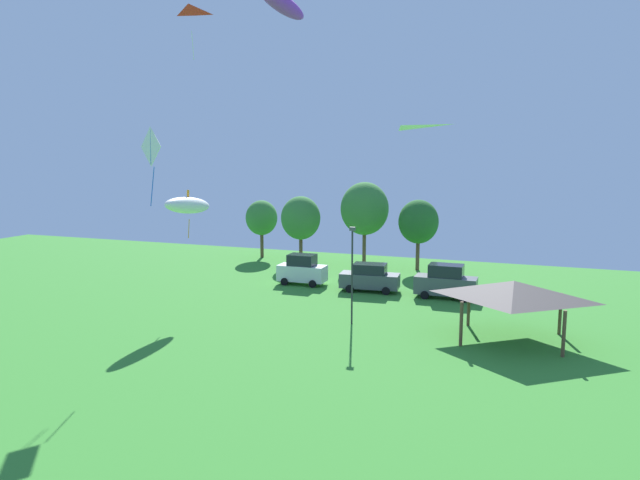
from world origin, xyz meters
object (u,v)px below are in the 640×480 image
(light_post_0, at_px, (352,270))
(parked_car_second_from_left, at_px, (370,278))
(parked_car_leftmost, at_px, (302,270))
(park_pavilion, at_px, (514,289))
(kite_flying_2, at_px, (151,149))
(treeline_tree_2, at_px, (365,209))
(kite_flying_0, at_px, (188,205))
(kite_flying_1, at_px, (282,4))
(treeline_tree_3, at_px, (418,222))
(kite_flying_3, at_px, (189,16))
(treeline_tree_1, at_px, (301,218))
(kite_flying_4, at_px, (455,152))
(treeline_tree_0, at_px, (262,218))
(parked_car_third_from_left, at_px, (446,282))

(light_post_0, bearing_deg, parked_car_second_from_left, 98.13)
(parked_car_leftmost, relative_size, park_pavilion, 0.58)
(kite_flying_2, bearing_deg, parked_car_second_from_left, 61.08)
(park_pavilion, distance_m, treeline_tree_2, 24.77)
(kite_flying_0, relative_size, kite_flying_1, 1.52)
(kite_flying_1, relative_size, treeline_tree_2, 0.42)
(treeline_tree_3, bearing_deg, kite_flying_3, -130.79)
(kite_flying_2, relative_size, treeline_tree_1, 0.66)
(treeline_tree_1, bearing_deg, park_pavilion, -41.23)
(kite_flying_3, xyz_separation_m, park_pavilion, (23.43, -2.83, -17.96))
(kite_flying_3, height_order, parked_car_leftmost, kite_flying_3)
(kite_flying_4, bearing_deg, kite_flying_1, 134.89)
(kite_flying_0, height_order, kite_flying_3, kite_flying_3)
(treeline_tree_3, bearing_deg, parked_car_leftmost, -129.96)
(treeline_tree_0, relative_size, treeline_tree_1, 0.90)
(kite_flying_2, bearing_deg, treeline_tree_2, 78.63)
(kite_flying_3, bearing_deg, parked_car_leftmost, 48.07)
(parked_car_third_from_left, bearing_deg, kite_flying_1, -102.63)
(park_pavilion, bearing_deg, kite_flying_0, -178.80)
(kite_flying_0, bearing_deg, kite_flying_1, -41.64)
(parked_car_leftmost, xyz_separation_m, treeline_tree_0, (-9.09, 10.88, 3.04))
(kite_flying_3, xyz_separation_m, treeline_tree_2, (8.72, 16.93, -15.31))
(parked_car_leftmost, bearing_deg, park_pavilion, -29.78)
(parked_car_second_from_left, xyz_separation_m, parked_car_third_from_left, (6.10, -0.16, 0.15))
(kite_flying_2, xyz_separation_m, kite_flying_3, (-3.37, 9.68, 9.79))
(light_post_0, bearing_deg, treeline_tree_3, 88.03)
(kite_flying_0, bearing_deg, parked_car_second_from_left, 42.01)
(kite_flying_3, relative_size, treeline_tree_3, 0.50)
(parked_car_leftmost, height_order, parked_car_second_from_left, parked_car_leftmost)
(kite_flying_1, bearing_deg, kite_flying_4, -45.11)
(kite_flying_3, bearing_deg, treeline_tree_3, 49.21)
(kite_flying_0, relative_size, treeline_tree_1, 0.78)
(parked_car_third_from_left, bearing_deg, kite_flying_2, -132.97)
(kite_flying_0, relative_size, treeline_tree_2, 0.64)
(kite_flying_3, height_order, treeline_tree_0, kite_flying_3)
(treeline_tree_0, bearing_deg, parked_car_third_from_left, -28.43)
(parked_car_third_from_left, bearing_deg, kite_flying_4, -81.93)
(parked_car_second_from_left, bearing_deg, kite_flying_0, -143.12)
(kite_flying_2, distance_m, kite_flying_3, 14.17)
(kite_flying_3, distance_m, light_post_0, 22.28)
(kite_flying_0, xyz_separation_m, kite_flying_4, (20.63, -19.32, 3.47))
(kite_flying_2, bearing_deg, kite_flying_3, 109.21)
(kite_flying_2, relative_size, light_post_0, 0.72)
(kite_flying_0, relative_size, kite_flying_4, 2.36)
(parked_car_second_from_left, height_order, treeline_tree_3, treeline_tree_3)
(kite_flying_2, bearing_deg, parked_car_leftmost, 80.61)
(kite_flying_2, bearing_deg, parked_car_third_from_left, 46.64)
(kite_flying_4, distance_m, treeline_tree_2, 42.09)
(park_pavilion, bearing_deg, kite_flying_3, 173.11)
(kite_flying_1, bearing_deg, parked_car_second_from_left, 94.05)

